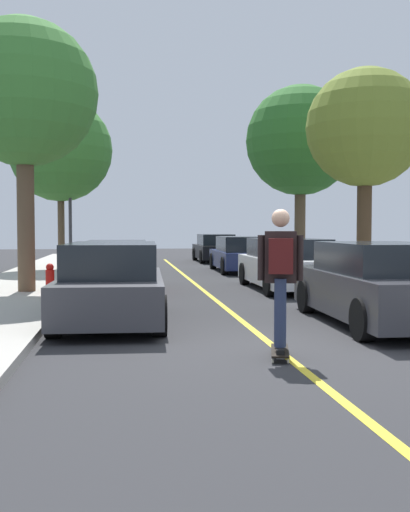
# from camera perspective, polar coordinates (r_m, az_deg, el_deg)

# --- Properties ---
(ground) EXTENTS (80.00, 80.00, 0.00)m
(ground) POSITION_cam_1_polar(r_m,az_deg,el_deg) (8.69, 6.48, -8.42)
(ground) COLOR #2D2D30
(center_line) EXTENTS (0.12, 39.20, 0.01)m
(center_line) POSITION_cam_1_polar(r_m,az_deg,el_deg) (12.56, 2.05, -4.95)
(center_line) COLOR gold
(center_line) RESTS_ON ground
(parked_car_left_nearest) EXTENTS (1.95, 4.27, 1.40)m
(parked_car_left_nearest) POSITION_cam_1_polar(r_m,az_deg,el_deg) (10.84, -8.66, -2.53)
(parked_car_left_nearest) COLOR #38383D
(parked_car_left_nearest) RESTS_ON ground
(parked_car_left_near) EXTENTS (1.95, 4.42, 1.32)m
(parked_car_left_near) POSITION_cam_1_polar(r_m,az_deg,el_deg) (16.27, -8.28, -0.95)
(parked_car_left_near) COLOR maroon
(parked_car_left_near) RESTS_ON ground
(parked_car_right_nearest) EXTENTS (2.04, 4.47, 1.41)m
(parked_car_right_nearest) POSITION_cam_1_polar(r_m,az_deg,el_deg) (10.94, 16.04, -2.59)
(parked_car_right_nearest) COLOR #38383D
(parked_car_right_nearest) RESTS_ON ground
(parked_car_right_near) EXTENTS (1.98, 4.52, 1.37)m
(parked_car_right_near) POSITION_cam_1_polar(r_m,az_deg,el_deg) (16.59, 7.74, -0.76)
(parked_car_right_near) COLOR white
(parked_car_right_near) RESTS_ON ground
(parked_car_right_far) EXTENTS (1.98, 4.58, 1.33)m
(parked_car_right_far) POSITION_cam_1_polar(r_m,az_deg,el_deg) (23.10, 3.37, 0.13)
(parked_car_right_far) COLOR navy
(parked_car_right_far) RESTS_ON ground
(parked_car_right_farthest) EXTENTS (1.83, 4.30, 1.35)m
(parked_car_right_farthest) POSITION_cam_1_polar(r_m,az_deg,el_deg) (29.67, 0.94, 0.71)
(parked_car_right_farthest) COLOR black
(parked_car_right_farthest) RESTS_ON ground
(street_tree_left_nearest) EXTENTS (3.49, 3.49, 6.48)m
(street_tree_left_nearest) POSITION_cam_1_polar(r_m,az_deg,el_deg) (15.59, -16.53, 14.27)
(street_tree_left_nearest) COLOR brown
(street_tree_left_nearest) RESTS_ON sidewalk_left
(street_tree_left_near) EXTENTS (3.83, 3.83, 6.33)m
(street_tree_left_near) POSITION_cam_1_polar(r_m,az_deg,el_deg) (23.62, -13.35, 9.60)
(street_tree_left_near) COLOR brown
(street_tree_left_near) RESTS_ON sidewalk_left
(street_tree_right_nearest) EXTENTS (3.20, 3.20, 5.84)m
(street_tree_right_nearest) POSITION_cam_1_polar(r_m,az_deg,el_deg) (17.42, 14.73, 11.39)
(street_tree_right_nearest) COLOR #4C3823
(street_tree_right_nearest) RESTS_ON sidewalk_right
(street_tree_right_near) EXTENTS (4.05, 4.05, 6.77)m
(street_tree_right_near) POSITION_cam_1_polar(r_m,az_deg,el_deg) (23.24, 8.91, 10.54)
(street_tree_right_near) COLOR brown
(street_tree_right_near) RESTS_ON sidewalk_right
(fire_hydrant) EXTENTS (0.20, 0.20, 0.70)m
(fire_hydrant) POSITION_cam_1_polar(r_m,az_deg,el_deg) (14.61, -14.27, -2.06)
(fire_hydrant) COLOR #B2140F
(fire_hydrant) RESTS_ON sidewalk_left
(streetlamp) EXTENTS (0.36, 0.24, 5.59)m
(streetlamp) POSITION_cam_1_polar(r_m,az_deg,el_deg) (23.05, -12.50, 6.76)
(streetlamp) COLOR #38383D
(streetlamp) RESTS_ON sidewalk_left
(skateboard) EXTENTS (0.41, 0.87, 0.10)m
(skateboard) POSITION_cam_1_polar(r_m,az_deg,el_deg) (7.98, 7.00, -8.79)
(skateboard) COLOR black
(skateboard) RESTS_ON ground
(skateboarder) EXTENTS (0.59, 0.70, 1.80)m
(skateboarder) POSITION_cam_1_polar(r_m,az_deg,el_deg) (7.81, 7.05, -1.33)
(skateboarder) COLOR black
(skateboarder) RESTS_ON skateboard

